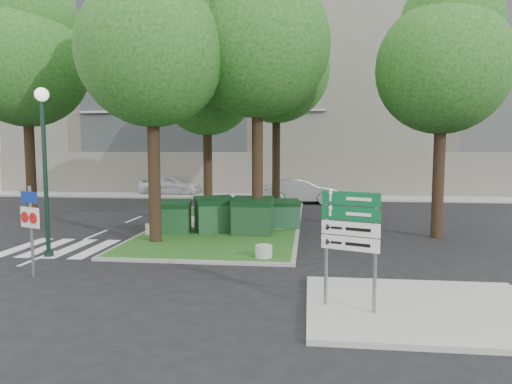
# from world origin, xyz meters

# --- Properties ---
(ground) EXTENTS (120.00, 120.00, 0.00)m
(ground) POSITION_xyz_m (0.00, 0.00, 0.00)
(ground) COLOR black
(ground) RESTS_ON ground
(median_island) EXTENTS (6.00, 16.00, 0.12)m
(median_island) POSITION_xyz_m (0.50, 8.00, 0.06)
(median_island) COLOR #204C15
(median_island) RESTS_ON ground
(median_kerb) EXTENTS (6.30, 16.30, 0.10)m
(median_kerb) POSITION_xyz_m (0.50, 8.00, 0.05)
(median_kerb) COLOR gray
(median_kerb) RESTS_ON ground
(sidewalk_corner) EXTENTS (5.00, 4.00, 0.12)m
(sidewalk_corner) POSITION_xyz_m (6.50, -3.50, 0.06)
(sidewalk_corner) COLOR #999993
(sidewalk_corner) RESTS_ON ground
(building_sidewalk) EXTENTS (42.00, 3.00, 0.12)m
(building_sidewalk) POSITION_xyz_m (0.00, 18.50, 0.06)
(building_sidewalk) COLOR #999993
(building_sidewalk) RESTS_ON ground
(zebra_crossing) EXTENTS (5.00, 3.00, 0.01)m
(zebra_crossing) POSITION_xyz_m (-3.75, 1.50, 0.01)
(zebra_crossing) COLOR silver
(zebra_crossing) RESTS_ON ground
(apartment_building) EXTENTS (41.00, 12.00, 16.00)m
(apartment_building) POSITION_xyz_m (0.00, 26.00, 8.00)
(apartment_building) COLOR tan
(apartment_building) RESTS_ON ground
(tree_median_near_left) EXTENTS (5.20, 5.20, 10.53)m
(tree_median_near_left) POSITION_xyz_m (-1.41, 2.56, 7.32)
(tree_median_near_left) COLOR black
(tree_median_near_left) RESTS_ON ground
(tree_median_near_right) EXTENTS (5.60, 5.60, 11.46)m
(tree_median_near_right) POSITION_xyz_m (2.09, 4.56, 7.99)
(tree_median_near_right) COLOR black
(tree_median_near_right) RESTS_ON ground
(tree_median_mid) EXTENTS (4.80, 4.80, 9.99)m
(tree_median_mid) POSITION_xyz_m (-0.91, 9.06, 6.98)
(tree_median_mid) COLOR black
(tree_median_mid) RESTS_ON ground
(tree_median_far) EXTENTS (5.80, 5.80, 11.93)m
(tree_median_far) POSITION_xyz_m (2.29, 12.06, 8.32)
(tree_median_far) COLOR black
(tree_median_far) RESTS_ON ground
(tree_street_left) EXTENTS (5.40, 5.40, 11.00)m
(tree_street_left) POSITION_xyz_m (-8.41, 6.06, 7.65)
(tree_street_left) COLOR black
(tree_street_left) RESTS_ON ground
(tree_street_right) EXTENTS (5.00, 5.00, 10.06)m
(tree_street_right) POSITION_xyz_m (9.09, 5.06, 6.98)
(tree_street_right) COLOR black
(tree_street_right) RESTS_ON ground
(dumpster_a) EXTENTS (1.54, 1.17, 1.32)m
(dumpster_a) POSITION_xyz_m (-1.36, 4.17, 0.75)
(dumpster_a) COLOR #0E3617
(dumpster_a) RESTS_ON median_island
(dumpster_b) EXTENTS (1.85, 1.62, 1.43)m
(dumpster_b) POSITION_xyz_m (0.24, 4.65, 0.81)
(dumpster_b) COLOR #103919
(dumpster_b) RESTS_ON median_island
(dumpster_c) EXTENTS (1.62, 1.16, 1.47)m
(dumpster_c) POSITION_xyz_m (1.84, 4.24, 0.83)
(dumpster_c) COLOR black
(dumpster_c) RESTS_ON median_island
(dumpster_d) EXTENTS (1.42, 1.11, 1.19)m
(dumpster_d) POSITION_xyz_m (3.00, 6.00, 0.69)
(dumpster_d) COLOR #133E23
(dumpster_d) RESTS_ON median_island
(bollard_left) EXTENTS (0.55, 0.55, 0.39)m
(bollard_left) POSITION_xyz_m (-2.10, 3.86, 0.32)
(bollard_left) COLOR gray
(bollard_left) RESTS_ON median_island
(bollard_right) EXTENTS (0.52, 0.52, 0.37)m
(bollard_right) POSITION_xyz_m (2.65, 0.50, 0.31)
(bollard_right) COLOR #A6A7A2
(bollard_right) RESTS_ON median_island
(bollard_mid) EXTENTS (0.62, 0.62, 0.44)m
(bollard_mid) POSITION_xyz_m (0.33, 5.00, 0.34)
(bollard_mid) COLOR #979793
(bollard_mid) RESTS_ON median_island
(litter_bin) EXTENTS (0.37, 0.37, 0.65)m
(litter_bin) POSITION_xyz_m (2.54, 7.93, 0.45)
(litter_bin) COLOR gold
(litter_bin) RESTS_ON median_island
(street_lamp) EXTENTS (0.43, 0.43, 5.37)m
(street_lamp) POSITION_xyz_m (-4.31, 0.29, 3.38)
(street_lamp) COLOR black
(street_lamp) RESTS_ON ground
(traffic_sign_pole) EXTENTS (0.70, 0.33, 2.48)m
(traffic_sign_pole) POSITION_xyz_m (-3.37, -2.00, 1.59)
(traffic_sign_pole) COLOR slate
(traffic_sign_pole) RESTS_ON ground
(directional_sign) EXTENTS (1.16, 0.50, 2.47)m
(directional_sign) POSITION_xyz_m (4.89, -3.81, 1.76)
(directional_sign) COLOR slate
(directional_sign) RESTS_ON sidewalk_corner
(car_white) EXTENTS (4.54, 1.87, 1.54)m
(car_white) POSITION_xyz_m (-6.19, 19.41, 0.77)
(car_white) COLOR silver
(car_white) RESTS_ON ground
(car_silver) EXTENTS (4.87, 2.15, 1.55)m
(car_silver) POSITION_xyz_m (3.50, 15.50, 0.78)
(car_silver) COLOR gray
(car_silver) RESTS_ON ground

